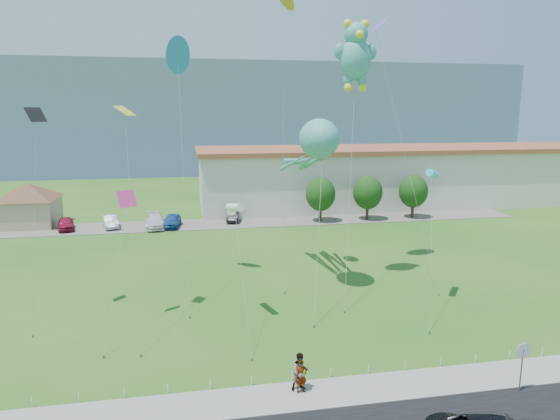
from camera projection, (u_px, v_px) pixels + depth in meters
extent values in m
plane|color=#215919|center=(305.00, 366.00, 26.17)|extent=(160.00, 160.00, 0.00)
cube|color=gray|center=(319.00, 394.00, 23.50)|extent=(80.00, 2.50, 0.10)
cube|color=#59544C|center=(237.00, 223.00, 59.91)|extent=(70.00, 6.00, 0.06)
cube|color=slate|center=(206.00, 114.00, 139.47)|extent=(160.00, 50.00, 25.00)
cube|color=tan|center=(30.00, 212.00, 58.16)|extent=(6.00, 6.00, 3.20)
pyramid|color=brown|center=(27.00, 191.00, 57.67)|extent=(9.20, 9.20, 1.80)
cube|color=beige|center=(409.00, 177.00, 72.57)|extent=(60.00, 14.00, 7.60)
cube|color=brown|center=(410.00, 149.00, 71.77)|extent=(61.00, 15.00, 0.60)
cylinder|color=slate|center=(521.00, 370.00, 23.62)|extent=(0.07, 0.07, 2.20)
cylinder|color=red|center=(523.00, 351.00, 23.43)|extent=(0.76, 0.04, 0.76)
cylinder|color=white|center=(523.00, 351.00, 23.41)|extent=(0.80, 0.02, 0.80)
cylinder|color=white|center=(32.00, 402.00, 22.51)|extent=(0.05, 0.05, 0.50)
cylinder|color=white|center=(79.00, 398.00, 22.87)|extent=(0.05, 0.05, 0.50)
cylinder|color=white|center=(124.00, 393.00, 23.23)|extent=(0.05, 0.05, 0.50)
cylinder|color=white|center=(168.00, 389.00, 23.60)|extent=(0.05, 0.05, 0.50)
cylinder|color=white|center=(211.00, 385.00, 23.96)|extent=(0.05, 0.05, 0.50)
cylinder|color=white|center=(252.00, 381.00, 24.32)|extent=(0.05, 0.05, 0.50)
cylinder|color=white|center=(292.00, 377.00, 24.68)|extent=(0.05, 0.05, 0.50)
cylinder|color=white|center=(331.00, 373.00, 25.04)|extent=(0.05, 0.05, 0.50)
cylinder|color=white|center=(369.00, 369.00, 25.41)|extent=(0.05, 0.05, 0.50)
cylinder|color=white|center=(405.00, 365.00, 25.77)|extent=(0.05, 0.05, 0.50)
cylinder|color=white|center=(441.00, 362.00, 26.13)|extent=(0.05, 0.05, 0.50)
cylinder|color=white|center=(476.00, 358.00, 26.49)|extent=(0.05, 0.05, 0.50)
cylinder|color=white|center=(510.00, 355.00, 26.85)|extent=(0.05, 0.05, 0.50)
cylinder|color=white|center=(542.00, 352.00, 27.22)|extent=(0.05, 0.05, 0.50)
cylinder|color=#3F2B19|center=(320.00, 213.00, 60.55)|extent=(0.36, 0.36, 2.20)
ellipsoid|color=#14380F|center=(320.00, 194.00, 60.10)|extent=(3.60, 3.60, 4.14)
cylinder|color=#3F2B19|center=(367.00, 211.00, 61.63)|extent=(0.36, 0.36, 2.20)
ellipsoid|color=#14380F|center=(368.00, 193.00, 61.19)|extent=(3.60, 3.60, 4.14)
cylinder|color=#3F2B19|center=(412.00, 209.00, 62.72)|extent=(0.36, 0.36, 2.20)
ellipsoid|color=#14380F|center=(413.00, 191.00, 62.28)|extent=(3.60, 3.60, 4.14)
imported|color=gray|center=(301.00, 376.00, 23.45)|extent=(0.66, 0.52, 1.61)
imported|color=gray|center=(301.00, 372.00, 23.64)|extent=(0.97, 0.80, 1.85)
imported|color=maroon|center=(66.00, 223.00, 56.22)|extent=(2.49, 4.38, 1.40)
imported|color=#AFB0B6|center=(111.00, 221.00, 57.33)|extent=(2.44, 4.44, 1.39)
imported|color=silver|center=(155.00, 221.00, 57.34)|extent=(2.57, 5.39, 1.52)
imported|color=navy|center=(172.00, 221.00, 57.54)|extent=(2.35, 4.56, 1.49)
imported|color=black|center=(233.00, 216.00, 60.64)|extent=(1.95, 4.25, 1.35)
ellipsoid|color=teal|center=(319.00, 139.00, 35.82)|extent=(2.87, 3.74, 2.87)
sphere|color=white|center=(316.00, 135.00, 34.58)|extent=(0.45, 0.45, 0.45)
sphere|color=white|center=(331.00, 135.00, 34.76)|extent=(0.45, 0.45, 0.45)
cylinder|color=slate|center=(314.00, 326.00, 30.87)|extent=(0.10, 0.10, 0.16)
cylinder|color=gray|center=(318.00, 233.00, 32.93)|extent=(2.09, 6.01, 10.29)
ellipsoid|color=teal|center=(355.00, 60.00, 36.82)|extent=(2.41, 2.05, 3.01)
sphere|color=teal|center=(356.00, 35.00, 36.48)|extent=(1.76, 1.76, 1.76)
sphere|color=yellow|center=(348.00, 24.00, 36.22)|extent=(0.65, 0.65, 0.65)
sphere|color=yellow|center=(365.00, 24.00, 36.45)|extent=(0.65, 0.65, 0.65)
sphere|color=yellow|center=(359.00, 34.00, 35.78)|extent=(0.65, 0.65, 0.65)
ellipsoid|color=teal|center=(340.00, 51.00, 36.49)|extent=(0.83, 0.59, 1.17)
ellipsoid|color=teal|center=(371.00, 52.00, 36.93)|extent=(0.83, 0.59, 1.17)
ellipsoid|color=teal|center=(348.00, 79.00, 36.99)|extent=(0.74, 0.65, 1.20)
ellipsoid|color=teal|center=(362.00, 79.00, 37.19)|extent=(0.74, 0.65, 1.20)
sphere|color=yellow|center=(348.00, 88.00, 36.93)|extent=(0.65, 0.65, 0.65)
sphere|color=yellow|center=(362.00, 88.00, 37.13)|extent=(0.65, 0.65, 0.65)
cylinder|color=slate|center=(344.00, 312.00, 33.09)|extent=(0.10, 0.10, 0.16)
cylinder|color=gray|center=(350.00, 194.00, 35.16)|extent=(2.61, 6.78, 14.56)
cylinder|color=slate|center=(285.00, 293.00, 36.55)|extent=(0.10, 0.10, 0.16)
cylinder|color=gray|center=(284.00, 142.00, 36.97)|extent=(0.81, 5.10, 21.62)
cylinder|color=white|center=(235.00, 207.00, 31.20)|extent=(0.50, 2.25, 0.87)
cylinder|color=slate|center=(252.00, 359.00, 26.73)|extent=(0.10, 0.10, 0.16)
cylinder|color=gray|center=(243.00, 279.00, 28.98)|extent=(0.23, 6.12, 6.91)
cone|color=purple|center=(376.00, 28.00, 40.32)|extent=(1.80, 1.33, 1.33)
cylinder|color=slate|center=(439.00, 294.00, 36.27)|extent=(0.10, 0.10, 0.16)
cylinder|color=gray|center=(405.00, 155.00, 38.30)|extent=(2.30, 8.61, 19.48)
cone|color=blue|center=(178.00, 55.00, 37.24)|extent=(1.80, 1.33, 1.33)
cylinder|color=slate|center=(190.00, 317.00, 32.25)|extent=(0.10, 0.10, 0.16)
cylinder|color=gray|center=(183.00, 178.00, 34.75)|extent=(0.23, 8.69, 16.94)
cube|color=#E0317E|center=(127.00, 199.00, 31.04)|extent=(1.29, 1.29, 0.86)
cylinder|color=slate|center=(104.00, 357.00, 27.02)|extent=(0.10, 0.10, 0.16)
cylinder|color=gray|center=(116.00, 273.00, 29.04)|extent=(1.08, 5.54, 7.46)
cube|color=black|center=(36.00, 115.00, 31.04)|extent=(1.29, 1.29, 0.86)
cylinder|color=slate|center=(33.00, 336.00, 29.52)|extent=(0.10, 0.10, 0.16)
cylinder|color=gray|center=(34.00, 224.00, 30.29)|extent=(0.21, 4.15, 12.61)
cube|color=#B9C82F|center=(125.00, 111.00, 30.66)|extent=(1.29, 1.29, 0.86)
cylinder|color=slate|center=(141.00, 356.00, 27.16)|extent=(0.10, 0.10, 0.16)
cylinder|color=gray|center=(132.00, 227.00, 28.92)|extent=(0.82, 6.43, 12.84)
cylinder|color=#38E4FE|center=(433.00, 174.00, 33.81)|extent=(0.50, 2.25, 0.87)
cylinder|color=slate|center=(429.00, 332.00, 30.05)|extent=(0.10, 0.10, 0.16)
cylinder|color=gray|center=(431.00, 249.00, 31.94)|extent=(2.38, 5.28, 8.65)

